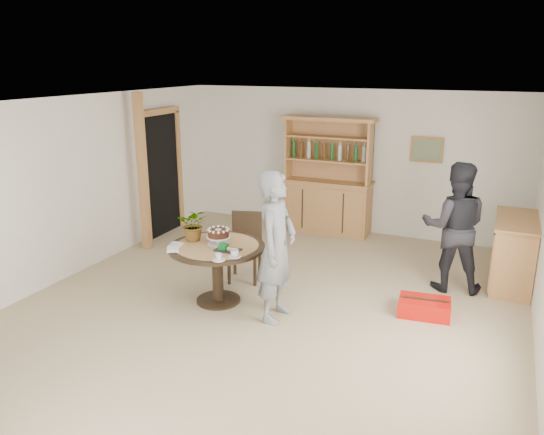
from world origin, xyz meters
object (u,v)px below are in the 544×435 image
at_px(dining_chair, 245,242).
at_px(teen_boy, 277,247).
at_px(hutch, 328,194).
at_px(red_suitcase, 424,307).
at_px(sideboard, 514,252).
at_px(dining_table, 217,257).
at_px(adult_person, 454,227).

bearing_deg(dining_chair, teen_boy, -61.73).
distance_m(hutch, red_suitcase, 3.43).
distance_m(hutch, teen_boy, 3.46).
bearing_deg(sideboard, teen_boy, -139.49).
bearing_deg(dining_chair, dining_table, -103.51).
bearing_deg(dining_table, dining_chair, 91.42).
distance_m(dining_chair, teen_boy, 1.32).
xyz_separation_m(sideboard, dining_chair, (-3.42, -1.25, 0.06)).
relative_size(teen_boy, red_suitcase, 2.79).
distance_m(sideboard, teen_boy, 3.37).
distance_m(hutch, adult_person, 2.85).
bearing_deg(red_suitcase, adult_person, 73.14).
xyz_separation_m(hutch, dining_chair, (-0.38, -2.49, -0.15)).
relative_size(dining_table, teen_boy, 0.67).
bearing_deg(teen_boy, adult_person, -46.18).
relative_size(sideboard, dining_table, 1.05).
xyz_separation_m(dining_chair, adult_person, (2.66, 0.79, 0.33)).
xyz_separation_m(sideboard, dining_table, (-3.40, -2.08, 0.13)).
height_order(hutch, sideboard, hutch).
bearing_deg(red_suitcase, hutch, 122.39).
bearing_deg(dining_table, adult_person, 31.49).
height_order(teen_boy, red_suitcase, teen_boy).
xyz_separation_m(sideboard, adult_person, (-0.76, -0.46, 0.39)).
bearing_deg(dining_table, teen_boy, -6.71).
distance_m(dining_table, red_suitcase, 2.60).
relative_size(hutch, sideboard, 1.62).
distance_m(teen_boy, red_suitcase, 1.95).
height_order(hutch, dining_table, hutch).
bearing_deg(sideboard, red_suitcase, -123.68).
relative_size(dining_table, dining_chair, 1.27).
bearing_deg(teen_boy, hutch, 8.23).
bearing_deg(hutch, dining_table, -96.13).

